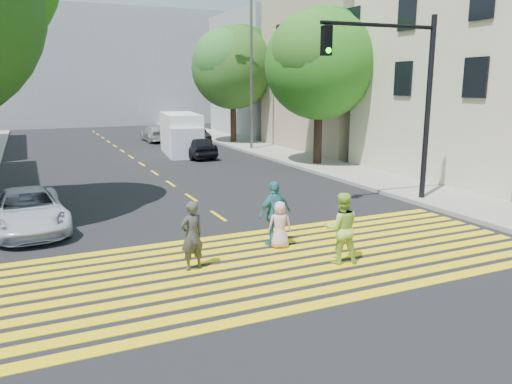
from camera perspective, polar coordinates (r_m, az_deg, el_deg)
ground at (r=11.35m, az=6.39°, el=-9.87°), size 120.00×120.00×0.00m
sidewalk_right at (r=28.07m, az=5.64°, el=3.59°), size 3.00×60.00×0.15m
crosswalk at (r=12.38m, az=3.35°, el=-7.86°), size 13.40×5.30×0.01m
lane_line at (r=32.24m, az=-14.58°, el=4.25°), size 0.12×34.40×0.01m
building_right_cream at (r=26.61m, az=26.46°, el=12.58°), size 10.00×10.00×10.00m
building_right_tan at (r=34.69m, az=11.97°, el=13.19°), size 10.00×10.00×10.00m
building_right_grey at (r=44.04m, az=3.26°, el=13.16°), size 10.00×10.00×10.00m
backdrop_block at (r=57.28m, az=-19.57°, el=13.27°), size 30.00×8.00×12.00m
tree_right_near at (r=26.56m, az=7.36°, el=14.95°), size 7.32×7.29×8.23m
tree_right_far at (r=36.56m, az=-2.61°, el=14.51°), size 7.50×7.41×8.48m
pedestrian_man at (r=11.68m, az=-7.36°, el=-4.97°), size 0.68×0.54×1.65m
pedestrian_woman at (r=12.17m, az=9.74°, el=-4.09°), size 1.03×0.92×1.75m
pedestrian_child at (r=13.18m, az=2.74°, el=-3.76°), size 0.71×0.57×1.26m
pedestrian_extra at (r=13.30m, az=2.15°, el=-2.47°), size 1.10×0.62×1.76m
white_sedan at (r=16.19m, az=-24.64°, el=-1.93°), size 2.32×4.52×1.22m
dark_car_near at (r=29.73m, az=-6.74°, el=5.17°), size 1.55×3.84×1.31m
silver_car at (r=38.78m, az=-11.43°, el=6.57°), size 1.72×4.18×1.21m
dark_car_parked at (r=36.47m, az=-7.16°, el=6.48°), size 1.45×4.11×1.35m
white_van at (r=31.28m, az=-8.50°, el=6.45°), size 2.64×5.50×2.49m
traffic_signal at (r=18.29m, az=16.25°, el=11.80°), size 4.50×0.51×6.60m
street_lamp at (r=32.54m, az=-0.91°, el=14.73°), size 2.24×0.59×9.90m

